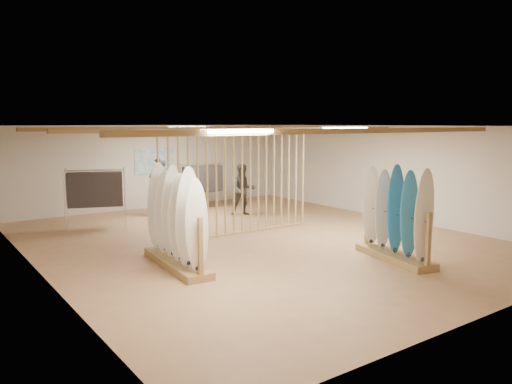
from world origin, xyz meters
TOP-DOWN VIEW (x-y plane):
  - floor at (0.00, 0.00)m, footprint 12.00×12.00m
  - ceiling at (0.00, 0.00)m, footprint 12.00×12.00m
  - wall_back at (0.00, 6.00)m, footprint 12.00×0.00m
  - wall_front at (0.00, -6.00)m, footprint 12.00×0.00m
  - wall_left at (-5.00, 0.00)m, footprint 0.00×12.00m
  - wall_right at (5.00, 0.00)m, footprint 0.00×12.00m
  - ceiling_slats at (0.00, 0.00)m, footprint 9.50×6.12m
  - light_panels at (0.00, 0.00)m, footprint 1.20×0.35m
  - bamboo_partition at (0.00, 0.80)m, footprint 4.45×0.05m
  - poster at (0.00, 5.98)m, footprint 1.40×0.03m
  - rack_left at (-2.64, -0.95)m, footprint 0.76×2.51m
  - rack_right at (1.32, -3.18)m, footprint 0.97×2.13m
  - clothing_rack_a at (-2.76, 3.68)m, footprint 1.48×0.86m
  - clothing_rack_b at (1.20, 4.77)m, footprint 1.44×0.45m
  - shopper_a at (-0.54, 4.36)m, footprint 0.84×0.63m
  - shopper_b at (1.61, 2.95)m, footprint 1.07×0.95m

SIDE VIEW (x-z plane):
  - floor at x=0.00m, z-range 0.00..0.00m
  - rack_right at x=1.32m, z-range -0.31..1.65m
  - rack_left at x=-2.64m, z-range -0.31..1.68m
  - shopper_b at x=1.61m, z-range 0.00..1.83m
  - clothing_rack_b at x=1.20m, z-range 0.23..1.78m
  - shopper_a at x=-0.54m, z-range 0.00..2.11m
  - clothing_rack_a at x=-2.76m, z-range 0.25..1.91m
  - bamboo_partition at x=0.00m, z-range 0.01..2.79m
  - wall_back at x=0.00m, z-range -4.60..7.40m
  - wall_front at x=0.00m, z-range -4.60..7.40m
  - wall_left at x=-5.00m, z-range -4.60..7.40m
  - wall_right at x=5.00m, z-range -4.60..7.40m
  - poster at x=0.00m, z-range 1.15..2.05m
  - ceiling_slats at x=0.00m, z-range 2.67..2.77m
  - light_panels at x=0.00m, z-range 2.71..2.77m
  - ceiling at x=0.00m, z-range 2.80..2.80m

